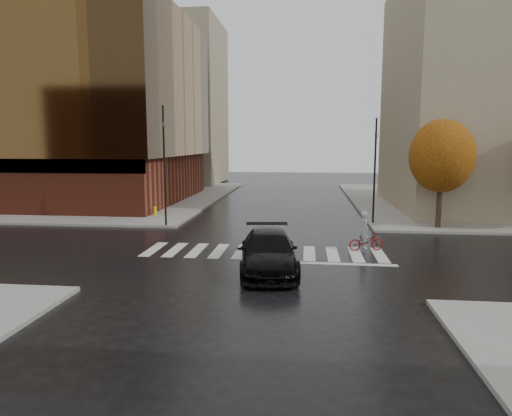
{
  "coord_description": "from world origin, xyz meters",
  "views": [
    {
      "loc": [
        2.02,
        -20.95,
        5.28
      ],
      "look_at": [
        -0.5,
        1.59,
        2.0
      ],
      "focal_mm": 32.0,
      "sensor_mm": 36.0,
      "label": 1
    }
  ],
  "objects_px": {
    "sedan": "(268,252)",
    "fire_hydrant": "(155,210)",
    "cyclist": "(366,237)",
    "traffic_light_nw": "(164,158)",
    "traffic_light_ne": "(375,165)"
  },
  "relations": [
    {
      "from": "traffic_light_nw",
      "to": "traffic_light_ne",
      "type": "height_order",
      "value": "traffic_light_nw"
    },
    {
      "from": "traffic_light_ne",
      "to": "fire_hydrant",
      "type": "relative_size",
      "value": 10.18
    },
    {
      "from": "sedan",
      "to": "traffic_light_nw",
      "type": "relative_size",
      "value": 0.76
    },
    {
      "from": "sedan",
      "to": "fire_hydrant",
      "type": "xyz_separation_m",
      "value": [
        -9.14,
        12.71,
        -0.31
      ]
    },
    {
      "from": "traffic_light_nw",
      "to": "cyclist",
      "type": "bearing_deg",
      "value": 61.28
    },
    {
      "from": "cyclist",
      "to": "traffic_light_nw",
      "type": "distance_m",
      "value": 13.13
    },
    {
      "from": "fire_hydrant",
      "to": "traffic_light_ne",
      "type": "bearing_deg",
      "value": -5.29
    },
    {
      "from": "cyclist",
      "to": "traffic_light_nw",
      "type": "xyz_separation_m",
      "value": [
        -11.62,
        4.88,
        3.67
      ]
    },
    {
      "from": "traffic_light_ne",
      "to": "traffic_light_nw",
      "type": "bearing_deg",
      "value": -13.95
    },
    {
      "from": "traffic_light_ne",
      "to": "fire_hydrant",
      "type": "height_order",
      "value": "traffic_light_ne"
    },
    {
      "from": "cyclist",
      "to": "traffic_light_ne",
      "type": "bearing_deg",
      "value": -23.47
    },
    {
      "from": "sedan",
      "to": "traffic_light_nw",
      "type": "height_order",
      "value": "traffic_light_nw"
    },
    {
      "from": "cyclist",
      "to": "traffic_light_nw",
      "type": "height_order",
      "value": "traffic_light_nw"
    },
    {
      "from": "traffic_light_nw",
      "to": "traffic_light_ne",
      "type": "relative_size",
      "value": 1.11
    },
    {
      "from": "sedan",
      "to": "cyclist",
      "type": "bearing_deg",
      "value": 36.45
    }
  ]
}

